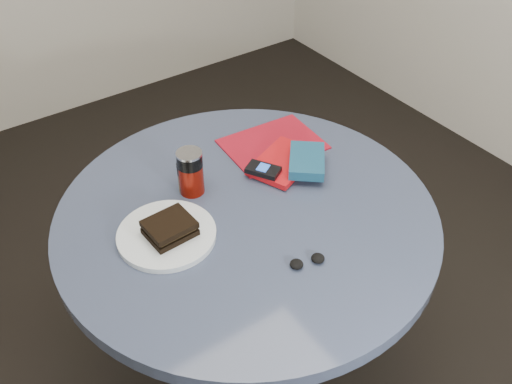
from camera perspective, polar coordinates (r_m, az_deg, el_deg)
ground at (r=2.07m, az=-0.71°, el=-17.53°), size 4.00×4.00×0.00m
table at (r=1.60m, az=-0.88°, el=-6.24°), size 1.00×1.00×0.75m
plate at (r=1.43m, az=-8.92°, el=-4.24°), size 0.30×0.30×0.02m
sandwich at (r=1.41m, az=-8.63°, el=-3.57°), size 0.12×0.10×0.04m
soda_can at (r=1.52m, az=-6.55°, el=1.98°), size 0.09×0.09×0.13m
pepper_grinder at (r=1.53m, az=-7.08°, el=1.49°), size 0.05×0.05×0.09m
magazine at (r=1.72m, az=1.67°, el=4.79°), size 0.30×0.23×0.01m
red_book at (r=1.63m, az=2.72°, el=3.00°), size 0.24×0.20×0.02m
novel at (r=1.60m, az=5.11°, el=3.13°), size 0.17×0.18×0.03m
mp3_player at (r=1.58m, az=0.72°, el=2.24°), size 0.09×0.11×0.02m
headphones at (r=1.35m, az=5.15°, el=-6.91°), size 0.09×0.05×0.02m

